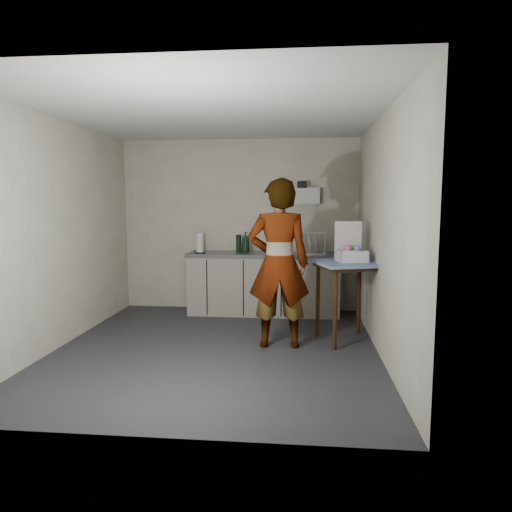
# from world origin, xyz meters

# --- Properties ---
(ground) EXTENTS (4.00, 4.00, 0.00)m
(ground) POSITION_xyz_m (0.00, 0.00, 0.00)
(ground) COLOR #2C2C31
(ground) RESTS_ON ground
(wall_back) EXTENTS (3.60, 0.02, 2.60)m
(wall_back) POSITION_xyz_m (0.00, 1.99, 1.30)
(wall_back) COLOR #BBB5A3
(wall_back) RESTS_ON ground
(wall_right) EXTENTS (0.02, 4.00, 2.60)m
(wall_right) POSITION_xyz_m (1.79, 0.00, 1.30)
(wall_right) COLOR #BBB5A3
(wall_right) RESTS_ON ground
(wall_left) EXTENTS (0.02, 4.00, 2.60)m
(wall_left) POSITION_xyz_m (-1.79, 0.00, 1.30)
(wall_left) COLOR #BBB5A3
(wall_left) RESTS_ON ground
(ceiling) EXTENTS (3.60, 4.00, 0.01)m
(ceiling) POSITION_xyz_m (0.00, 0.00, 2.60)
(ceiling) COLOR white
(ceiling) RESTS_ON wall_back
(kitchen_counter) EXTENTS (2.24, 0.62, 0.91)m
(kitchen_counter) POSITION_xyz_m (0.40, 1.70, 0.43)
(kitchen_counter) COLOR black
(kitchen_counter) RESTS_ON ground
(wall_shelf) EXTENTS (0.42, 0.18, 0.37)m
(wall_shelf) POSITION_xyz_m (1.00, 1.92, 1.75)
(wall_shelf) COLOR white
(wall_shelf) RESTS_ON ground
(side_table) EXTENTS (0.94, 0.94, 0.96)m
(side_table) POSITION_xyz_m (1.50, 0.43, 0.84)
(side_table) COLOR #371F0C
(side_table) RESTS_ON ground
(standing_man) EXTENTS (0.73, 0.51, 1.92)m
(standing_man) POSITION_xyz_m (0.69, 0.15, 0.96)
(standing_man) COLOR #B2A593
(standing_man) RESTS_ON ground
(soap_bottle) EXTENTS (0.16, 0.16, 0.31)m
(soap_bottle) POSITION_xyz_m (0.13, 1.67, 1.07)
(soap_bottle) COLOR black
(soap_bottle) RESTS_ON kitchen_counter
(soda_can) EXTENTS (0.06, 0.06, 0.11)m
(soda_can) POSITION_xyz_m (0.44, 1.72, 0.96)
(soda_can) COLOR red
(soda_can) RESTS_ON kitchen_counter
(dark_bottle) EXTENTS (0.08, 0.08, 0.27)m
(dark_bottle) POSITION_xyz_m (0.02, 1.71, 1.04)
(dark_bottle) COLOR black
(dark_bottle) RESTS_ON kitchen_counter
(paper_towel) EXTENTS (0.17, 0.17, 0.30)m
(paper_towel) POSITION_xyz_m (-0.54, 1.60, 1.05)
(paper_towel) COLOR black
(paper_towel) RESTS_ON kitchen_counter
(dish_rack) EXTENTS (0.44, 0.33, 0.31)m
(dish_rack) POSITION_xyz_m (1.08, 1.66, 0.98)
(dish_rack) COLOR silver
(dish_rack) RESTS_ON kitchen_counter
(bakery_box) EXTENTS (0.38, 0.39, 0.46)m
(bakery_box) POSITION_xyz_m (1.53, 0.47, 1.06)
(bakery_box) COLOR white
(bakery_box) RESTS_ON side_table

